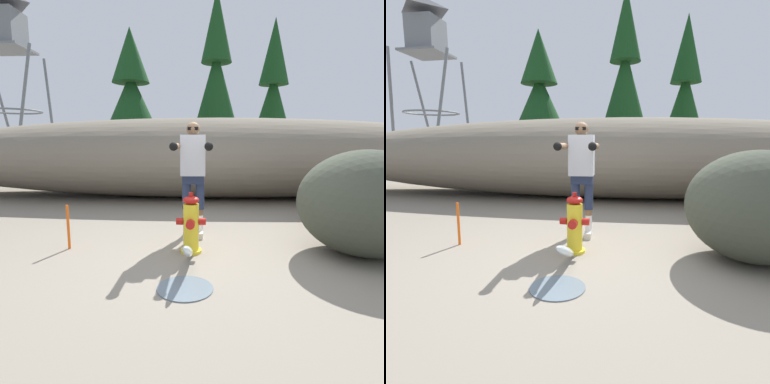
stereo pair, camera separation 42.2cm
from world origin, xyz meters
TOP-DOWN VIEW (x-y plane):
  - ground_plane at (0.00, 0.00)m, footprint 56.00×56.00m
  - dirt_embankment at (0.00, 4.28)m, footprint 17.41×3.20m
  - fire_hydrant at (-0.18, -0.10)m, footprint 0.38×0.33m
  - hydrant_water_jet at (-0.18, -0.81)m, footprint 0.55×1.18m
  - utility_worker at (-0.18, 0.57)m, footprint 0.55×0.98m
  - boulder_large at (2.00, -0.06)m, footprint 2.01×1.90m
  - boulder_mid at (2.63, 1.45)m, footprint 1.90×1.94m
  - pine_tree_far_left at (-2.92, 8.08)m, footprint 2.18×2.18m
  - pine_tree_left at (0.32, 9.14)m, footprint 1.91×1.91m
  - pine_tree_center at (2.96, 10.87)m, footprint 2.06×2.06m
  - watchtower at (-10.59, 12.72)m, footprint 3.80×3.80m
  - survey_stake at (-1.82, -0.04)m, footprint 0.04×0.04m

SIDE VIEW (x-z plane):
  - ground_plane at x=0.00m, z-range -0.04..0.00m
  - hydrant_water_jet at x=-0.18m, z-range -0.08..0.40m
  - survey_stake at x=-1.82m, z-range 0.00..0.60m
  - fire_hydrant at x=-0.18m, z-range -0.03..0.76m
  - boulder_mid at x=2.63m, z-range 0.00..0.98m
  - boulder_large at x=2.00m, z-range 0.00..1.34m
  - dirt_embankment at x=0.00m, z-range 0.00..2.06m
  - utility_worker at x=-0.18m, z-range 0.23..1.94m
  - pine_tree_far_left at x=-2.92m, z-range 0.49..6.16m
  - pine_tree_center at x=2.96m, z-range 0.10..7.03m
  - pine_tree_left at x=0.32m, z-range 0.41..7.85m
  - watchtower at x=-10.59m, z-range 2.39..11.64m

